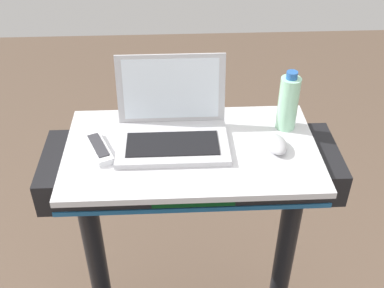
{
  "coord_description": "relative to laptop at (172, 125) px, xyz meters",
  "views": [
    {
      "loc": [
        -0.05,
        -0.43,
        1.93
      ],
      "look_at": [
        0.0,
        0.65,
        1.13
      ],
      "focal_mm": 44.48,
      "sensor_mm": 36.0,
      "label": 1
    }
  ],
  "objects": [
    {
      "name": "desk_board",
      "position": [
        0.06,
        -0.05,
        -0.06
      ],
      "size": [
        0.76,
        0.44,
        0.02
      ],
      "primitive_type": "cube",
      "color": "silver",
      "rests_on": "treadmill_base"
    },
    {
      "name": "laptop",
      "position": [
        0.0,
        0.0,
        0.0
      ],
      "size": [
        0.33,
        0.25,
        0.23
      ],
      "rotation": [
        0.0,
        0.0,
        0.06
      ],
      "color": "#B7B7BC",
      "rests_on": "desk_board"
    },
    {
      "name": "computer_mouse",
      "position": [
        0.31,
        -0.07,
        -0.03
      ],
      "size": [
        0.07,
        0.1,
        0.03
      ],
      "primitive_type": "ellipsoid",
      "rotation": [
        0.0,
        0.0,
        0.08
      ],
      "color": "#B2B2B7",
      "rests_on": "desk_board"
    },
    {
      "name": "water_bottle",
      "position": [
        0.36,
        0.04,
        0.04
      ],
      "size": [
        0.06,
        0.06,
        0.2
      ],
      "color": "#9EDBB2",
      "rests_on": "desk_board"
    },
    {
      "name": "tv_remote",
      "position": [
        -0.22,
        -0.06,
        -0.04
      ],
      "size": [
        0.11,
        0.17,
        0.02
      ],
      "color": "silver",
      "rests_on": "desk_board"
    }
  ]
}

